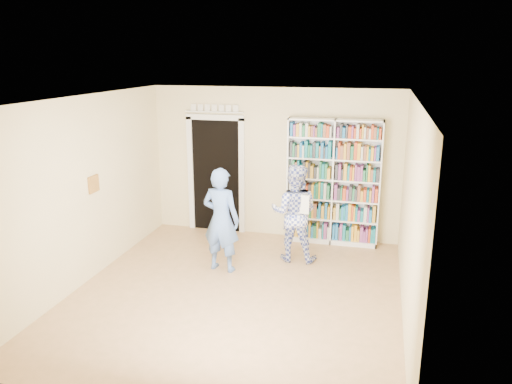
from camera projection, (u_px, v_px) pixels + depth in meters
The scene contains 11 objects.
floor at pixel (236, 293), 7.01m from camera, with size 5.00×5.00×0.00m, color #A17B4E.
ceiling at pixel (234, 99), 6.29m from camera, with size 5.00×5.00×0.00m, color white.
wall_back at pixel (274, 163), 8.99m from camera, with size 4.50×4.50×0.00m, color beige.
wall_left at pixel (85, 191), 7.18m from camera, with size 5.00×5.00×0.00m, color beige.
wall_right at pixel (410, 214), 6.12m from camera, with size 5.00×5.00×0.00m, color beige.
bookshelf at pixel (333, 182), 8.65m from camera, with size 1.60×0.30×2.20m.
doorway at pixel (216, 170), 9.27m from camera, with size 1.10×0.08×2.43m.
wall_art at pixel (94, 184), 7.35m from camera, with size 0.03×0.25×0.25m, color brown.
man_blue at pixel (221, 220), 7.59m from camera, with size 0.59×0.39×1.63m, color #5579BE.
man_plaid at pixel (294, 213), 7.98m from camera, with size 0.77×0.60×1.59m, color #3443A0.
paper_sheet at pixel (303, 204), 7.69m from camera, with size 0.21×0.01×0.30m, color white.
Camera 1 is at (1.83, -6.11, 3.24)m, focal length 35.00 mm.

